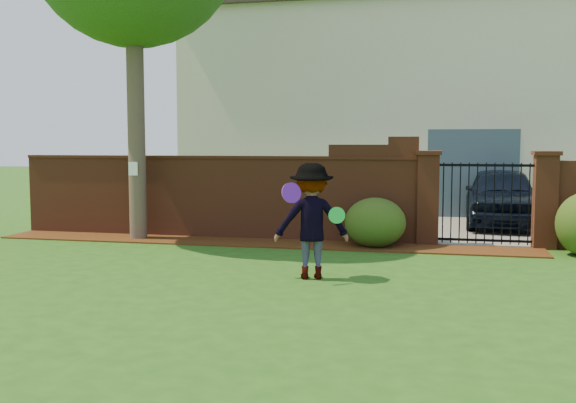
% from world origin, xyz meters
% --- Properties ---
extents(ground, '(80.00, 80.00, 0.01)m').
position_xyz_m(ground, '(0.00, 0.00, -0.01)').
color(ground, '#204C13').
rests_on(ground, ground).
extents(mulch_bed, '(11.10, 1.08, 0.03)m').
position_xyz_m(mulch_bed, '(-0.95, 3.34, 0.01)').
color(mulch_bed, '#381C0A').
rests_on(mulch_bed, ground).
extents(brick_wall, '(8.70, 0.31, 2.16)m').
position_xyz_m(brick_wall, '(-2.01, 4.00, 0.93)').
color(brick_wall, brown).
rests_on(brick_wall, ground).
extents(pillar_left, '(0.50, 0.50, 1.88)m').
position_xyz_m(pillar_left, '(2.40, 4.00, 0.96)').
color(pillar_left, brown).
rests_on(pillar_left, ground).
extents(pillar_right, '(0.50, 0.50, 1.88)m').
position_xyz_m(pillar_right, '(4.60, 4.00, 0.96)').
color(pillar_right, brown).
rests_on(pillar_right, ground).
extents(iron_gate, '(1.78, 0.03, 1.60)m').
position_xyz_m(iron_gate, '(3.50, 4.00, 0.85)').
color(iron_gate, black).
rests_on(iron_gate, ground).
extents(driveway, '(3.20, 8.00, 0.01)m').
position_xyz_m(driveway, '(3.50, 8.00, 0.01)').
color(driveway, slate).
rests_on(driveway, ground).
extents(house, '(12.40, 6.40, 6.30)m').
position_xyz_m(house, '(1.00, 12.00, 3.16)').
color(house, beige).
rests_on(house, ground).
extents(car, '(1.88, 4.31, 1.45)m').
position_xyz_m(car, '(4.12, 7.27, 0.72)').
color(car, black).
rests_on(car, ground).
extents(paper_notice, '(0.20, 0.01, 0.28)m').
position_xyz_m(paper_notice, '(-3.60, 3.21, 1.50)').
color(paper_notice, white).
rests_on(paper_notice, tree).
extents(shrub_left, '(1.19, 1.19, 0.98)m').
position_xyz_m(shrub_left, '(1.41, 3.39, 0.49)').
color(shrub_left, '#214314').
rests_on(shrub_left, ground).
extents(man, '(1.25, 0.90, 1.74)m').
position_xyz_m(man, '(0.74, 0.24, 0.87)').
color(man, gray).
rests_on(man, ground).
extents(frisbee_purple, '(0.29, 0.26, 0.30)m').
position_xyz_m(frisbee_purple, '(0.52, -0.15, 1.32)').
color(frisbee_purple, '#6A1BAC').
rests_on(frisbee_purple, man).
extents(frisbee_green, '(0.25, 0.10, 0.25)m').
position_xyz_m(frisbee_green, '(1.14, 0.13, 0.98)').
color(frisbee_green, green).
rests_on(frisbee_green, man).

